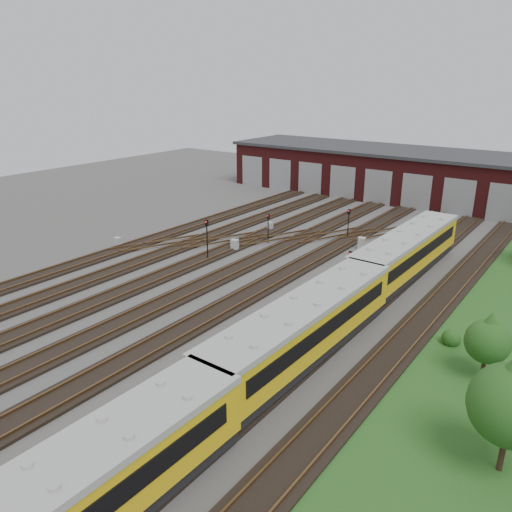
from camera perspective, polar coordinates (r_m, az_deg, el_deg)
The scene contains 15 objects.
ground at distance 37.78m, azimuth -4.40°, elevation -4.42°, with size 120.00×120.00×0.00m, color #494744.
track_network at distance 38.24m, azimuth -4.03°, elevation -3.92°, with size 30.40×70.00×0.33m.
maintenance_shed at distance 70.84m, azimuth 17.22°, elevation 8.91°, with size 51.00×12.50×6.35m.
metro_train at distance 28.62m, azimuth 5.59°, elevation -8.20°, with size 3.22×48.30×3.36m.
signal_mast_0 at distance 44.28m, azimuth -5.63°, elevation 2.45°, with size 0.30×0.28×3.70m.
signal_mast_1 at distance 48.96m, azimuth 1.40°, elevation 3.64°, with size 0.25×0.23×2.90m.
signal_mast_2 at distance 51.07m, azimuth 10.53°, elevation 4.10°, with size 0.26×0.24×3.04m.
signal_mast_3 at distance 37.92m, azimuth 10.66°, elevation -1.17°, with size 0.28×0.26×3.30m.
relay_cabinet_0 at distance 49.74m, azimuth -15.52°, elevation 1.52°, with size 0.59×0.49×0.99m, color #B8BCBE.
relay_cabinet_1 at distance 53.43m, azimuth 1.62°, elevation 3.43°, with size 0.53×0.44×0.88m, color #B8BCBE.
relay_cabinet_2 at distance 46.97m, azimuth -2.45°, elevation 1.24°, with size 0.66×0.55×1.10m, color #B8BCBE.
relay_cabinet_3 at distance 48.49m, azimuth 11.98°, elevation 1.44°, with size 0.68×0.57×1.14m, color #B8BCBE.
relay_cabinet_4 at distance 44.37m, azimuth 18.25°, elevation -0.98°, with size 0.58×0.48×0.96m, color #B8BCBE.
tree_3 at distance 29.28m, azimuth 25.05°, elevation -8.35°, with size 2.39×2.39×3.96m.
bush_0 at distance 32.98m, azimuth 21.45°, elevation -8.51°, with size 1.14×1.14×1.14m, color #1D4B15.
Camera 1 is at (22.65, -26.04, 15.38)m, focal length 35.00 mm.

